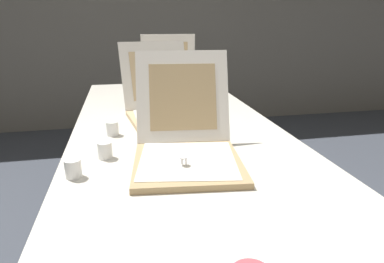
{
  "coord_description": "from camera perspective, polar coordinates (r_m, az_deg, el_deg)",
  "views": [
    {
      "loc": [
        -0.23,
        -0.73,
        1.24
      ],
      "look_at": [
        0.02,
        0.5,
        0.81
      ],
      "focal_mm": 31.13,
      "sensor_mm": 36.0,
      "label": 1
    }
  ],
  "objects": [
    {
      "name": "pizza_box_middle",
      "position": [
        1.71,
        -4.61,
        4.07
      ],
      "size": [
        0.43,
        0.54,
        0.37
      ],
      "rotation": [
        0.0,
        0.0,
        0.15
      ],
      "color": "tan",
      "rests_on": "table"
    },
    {
      "name": "table",
      "position": [
        1.52,
        -2.17,
        -1.51
      ],
      "size": [
        0.95,
        2.49,
        0.75
      ],
      "color": "silver",
      "rests_on": "ground"
    },
    {
      "name": "cup_white_mid",
      "position": [
        1.49,
        -13.48,
        0.51
      ],
      "size": [
        0.05,
        0.05,
        0.06
      ],
      "primitive_type": "cylinder",
      "color": "white",
      "rests_on": "table"
    },
    {
      "name": "cup_white_near_center",
      "position": [
        1.25,
        -14.69,
        -3.11
      ],
      "size": [
        0.05,
        0.05,
        0.06
      ],
      "primitive_type": "cylinder",
      "color": "white",
      "rests_on": "table"
    },
    {
      "name": "cup_white_near_left",
      "position": [
        1.13,
        -19.69,
        -6.0
      ],
      "size": [
        0.05,
        0.05,
        0.06
      ],
      "primitive_type": "cylinder",
      "color": "white",
      "rests_on": "table"
    },
    {
      "name": "pizza_box_front",
      "position": [
        1.18,
        -0.95,
        -2.54
      ],
      "size": [
        0.42,
        0.54,
        0.36
      ],
      "rotation": [
        0.0,
        0.0,
        -0.11
      ],
      "color": "tan",
      "rests_on": "table"
    },
    {
      "name": "pizza_box_back",
      "position": [
        2.25,
        -3.79,
        7.74
      ],
      "size": [
        0.39,
        0.4,
        0.39
      ],
      "rotation": [
        0.0,
        0.0,
        -0.08
      ],
      "color": "tan",
      "rests_on": "table"
    },
    {
      "name": "cup_white_far",
      "position": [
        1.88,
        -10.63,
        4.48
      ],
      "size": [
        0.05,
        0.05,
        0.06
      ],
      "primitive_type": "cylinder",
      "color": "white",
      "rests_on": "table"
    },
    {
      "name": "wall_back",
      "position": [
        4.04,
        -8.92,
        19.37
      ],
      "size": [
        10.0,
        0.1,
        2.6
      ],
      "primitive_type": "cube",
      "color": "gray",
      "rests_on": "ground"
    }
  ]
}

